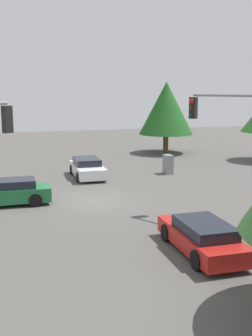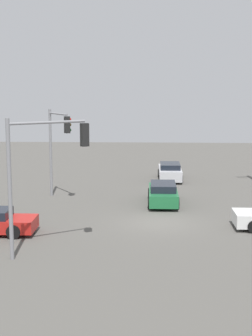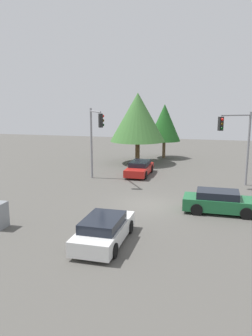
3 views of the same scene
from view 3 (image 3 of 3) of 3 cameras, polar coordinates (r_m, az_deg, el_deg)
ground_plane at (r=21.76m, az=3.77°, el=-6.43°), size 80.00×80.00×0.00m
sedan_red at (r=30.34m, az=2.37°, el=-0.03°), size 4.72×1.96×1.27m
sedan_green at (r=20.86m, az=16.10°, el=-5.70°), size 1.91×4.52×1.39m
sedan_white at (r=15.97m, az=-3.82°, el=-10.69°), size 4.59×2.01×1.34m
traffic_signal_main at (r=27.36m, az=-5.42°, el=6.24°), size 3.30×2.27×6.15m
traffic_signal_cross at (r=27.09m, az=18.81°, el=5.20°), size 1.86×2.56×5.91m
electrical_cabinet at (r=18.92m, az=-21.11°, el=-7.74°), size 0.92×0.54×1.40m
tree_corner at (r=39.48m, az=6.71°, el=7.84°), size 3.85×3.85×6.42m
tree_right at (r=35.69m, az=2.05°, el=8.82°), size 5.96×5.96×7.64m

